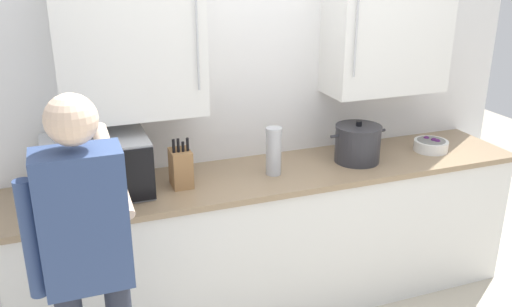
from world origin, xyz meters
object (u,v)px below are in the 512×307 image
thermos_flask (274,151)px  person_figure (87,254)px  microwave_oven (93,168)px  knife_block (181,168)px  fruit_bowl (431,145)px  stock_pot (358,144)px

thermos_flask → person_figure: 1.31m
microwave_oven → knife_block: bearing=-5.1°
microwave_oven → knife_block: size_ratio=1.90×
microwave_oven → thermos_flask: microwave_oven is taller
person_figure → fruit_bowl: bearing=17.6°
stock_pot → person_figure: 1.82m
stock_pot → thermos_flask: thermos_flask is taller
thermos_flask → fruit_bowl: bearing=0.5°
microwave_oven → fruit_bowl: size_ratio=2.47×
fruit_bowl → person_figure: bearing=-162.4°
microwave_oven → stock_pot: bearing=-1.9°
thermos_flask → knife_block: (-0.55, 0.02, -0.04)m
thermos_flask → knife_block: size_ratio=1.00×
thermos_flask → microwave_oven: bearing=176.4°
thermos_flask → person_figure: (-1.10, -0.70, -0.06)m
knife_block → person_figure: (-0.56, -0.72, -0.03)m
knife_block → fruit_bowl: bearing=-0.5°
fruit_bowl → knife_block: bearing=179.5°
person_figure → knife_block: bearing=52.2°
fruit_bowl → knife_block: size_ratio=0.77×
stock_pot → fruit_bowl: size_ratio=1.72×
knife_block → person_figure: bearing=-127.8°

